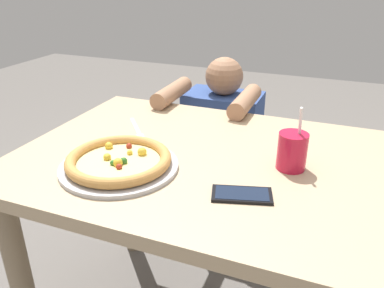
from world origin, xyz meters
TOP-DOWN VIEW (x-y plane):
  - dining_table at (0.00, 0.00)m, footprint 1.11×0.82m
  - pizza_near at (-0.19, -0.16)m, footprint 0.34×0.34m
  - drink_cup_colored at (0.26, 0.01)m, footprint 0.08×0.08m
  - fork at (-0.28, 0.10)m, footprint 0.14×0.17m
  - cell_phone at (0.17, -0.18)m, footprint 0.16×0.11m
  - diner_seated at (-0.14, 0.67)m, footprint 0.39×0.51m

SIDE VIEW (x-z plane):
  - diner_seated at x=-0.14m, z-range -0.03..0.87m
  - dining_table at x=0.00m, z-range 0.25..1.00m
  - fork at x=-0.28m, z-range 0.75..0.75m
  - cell_phone at x=0.17m, z-range 0.75..0.76m
  - pizza_near at x=-0.19m, z-range 0.75..0.79m
  - drink_cup_colored at x=0.26m, z-range 0.71..0.90m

